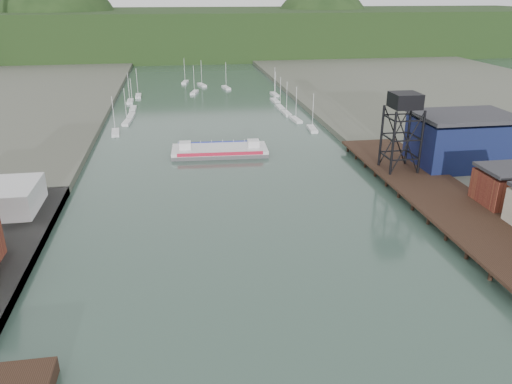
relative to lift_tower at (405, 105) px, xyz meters
name	(u,v)px	position (x,y,z in m)	size (l,w,h in m)	color
east_pier	(436,192)	(2.00, -13.00, -13.75)	(14.00, 70.00, 2.45)	black
lift_tower	(405,105)	(0.00, 0.00, 0.00)	(6.50, 6.50, 16.00)	black
blue_shed	(462,141)	(15.00, 2.00, -8.59)	(20.50, 14.50, 11.30)	#0D1E3C
marina_sailboats	(207,104)	(-34.92, 80.46, -15.30)	(57.71, 92.65, 0.90)	silver
distant_hills	(183,36)	(-38.98, 243.35, -5.27)	(500.00, 120.00, 80.00)	black
chain_ferry	(220,150)	(-35.57, 22.86, -14.70)	(23.40, 10.46, 3.30)	#4E4E50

